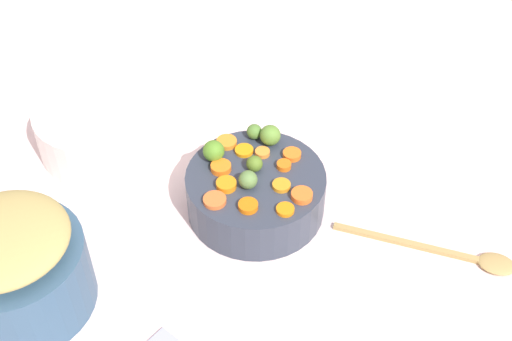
{
  "coord_description": "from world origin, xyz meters",
  "views": [
    {
      "loc": [
        -0.08,
        0.82,
        0.92
      ],
      "look_at": [
        0.03,
        -0.0,
        0.11
      ],
      "focal_mm": 46.79,
      "sensor_mm": 36.0,
      "label": 1
    }
  ],
  "objects_px": {
    "wooden_spoon": "(460,255)",
    "metal_pot": "(18,276)",
    "serving_bowl_carrots": "(256,191)",
    "casserole_dish": "(103,127)"
  },
  "relations": [
    {
      "from": "serving_bowl_carrots",
      "to": "wooden_spoon",
      "type": "relative_size",
      "value": 0.79
    },
    {
      "from": "metal_pot",
      "to": "casserole_dish",
      "type": "distance_m",
      "value": 0.38
    },
    {
      "from": "wooden_spoon",
      "to": "metal_pot",
      "type": "bearing_deg",
      "value": 14.94
    },
    {
      "from": "serving_bowl_carrots",
      "to": "casserole_dish",
      "type": "distance_m",
      "value": 0.34
    },
    {
      "from": "wooden_spoon",
      "to": "casserole_dish",
      "type": "height_order",
      "value": "casserole_dish"
    },
    {
      "from": "metal_pot",
      "to": "casserole_dish",
      "type": "bearing_deg",
      "value": -92.35
    },
    {
      "from": "serving_bowl_carrots",
      "to": "metal_pot",
      "type": "relative_size",
      "value": 1.1
    },
    {
      "from": "casserole_dish",
      "to": "wooden_spoon",
      "type": "bearing_deg",
      "value": 164.22
    },
    {
      "from": "metal_pot",
      "to": "wooden_spoon",
      "type": "xyz_separation_m",
      "value": [
        -0.7,
        -0.19,
        -0.06
      ]
    },
    {
      "from": "metal_pot",
      "to": "casserole_dish",
      "type": "height_order",
      "value": "metal_pot"
    }
  ]
}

